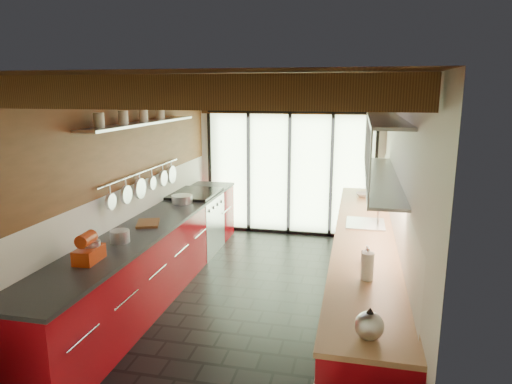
% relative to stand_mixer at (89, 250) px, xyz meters
% --- Properties ---
extents(ground, '(5.50, 5.50, 0.00)m').
position_rel_stand_mixer_xyz_m(ground, '(1.27, 1.42, -1.03)').
color(ground, black).
rests_on(ground, ground).
extents(room_shell, '(5.50, 5.50, 5.50)m').
position_rel_stand_mixer_xyz_m(room_shell, '(1.27, 1.42, 0.62)').
color(room_shell, silver).
rests_on(room_shell, ground).
extents(ceiling_beams, '(3.14, 5.06, 4.90)m').
position_rel_stand_mixer_xyz_m(ceiling_beams, '(1.27, 1.80, 1.43)').
color(ceiling_beams, '#593316').
rests_on(ceiling_beams, ground).
extents(glass_door, '(2.95, 0.10, 2.90)m').
position_rel_stand_mixer_xyz_m(glass_door, '(1.27, 4.12, 0.63)').
color(glass_door, '#C6EAAD').
rests_on(glass_door, ground).
extents(left_counter, '(0.68, 5.00, 0.92)m').
position_rel_stand_mixer_xyz_m(left_counter, '(-0.01, 1.42, -0.57)').
color(left_counter, maroon).
rests_on(left_counter, ground).
extents(range_stove, '(0.66, 0.90, 0.97)m').
position_rel_stand_mixer_xyz_m(range_stove, '(-0.01, 2.87, -0.56)').
color(range_stove, silver).
rests_on(range_stove, ground).
extents(right_counter, '(0.68, 5.00, 0.92)m').
position_rel_stand_mixer_xyz_m(right_counter, '(2.54, 1.42, -0.57)').
color(right_counter, maroon).
rests_on(right_counter, ground).
extents(sink_assembly, '(0.45, 0.52, 0.43)m').
position_rel_stand_mixer_xyz_m(sink_assembly, '(2.56, 1.82, -0.07)').
color(sink_assembly, silver).
rests_on(sink_assembly, right_counter).
extents(upper_cabinets_right, '(0.34, 3.00, 3.00)m').
position_rel_stand_mixer_xyz_m(upper_cabinets_right, '(2.70, 1.72, 0.82)').
color(upper_cabinets_right, silver).
rests_on(upper_cabinets_right, ground).
extents(left_wall_fixtures, '(0.28, 2.60, 0.96)m').
position_rel_stand_mixer_xyz_m(left_wall_fixtures, '(-0.20, 1.67, 0.77)').
color(left_wall_fixtures, silver).
rests_on(left_wall_fixtures, ground).
extents(stand_mixer, '(0.20, 0.33, 0.29)m').
position_rel_stand_mixer_xyz_m(stand_mixer, '(0.00, 0.00, 0.00)').
color(stand_mixer, '#B9330E').
rests_on(stand_mixer, left_counter).
extents(pot_large, '(0.25, 0.25, 0.13)m').
position_rel_stand_mixer_xyz_m(pot_large, '(0.00, 0.57, -0.05)').
color(pot_large, silver).
rests_on(pot_large, left_counter).
extents(pot_small, '(0.35, 0.35, 0.11)m').
position_rel_stand_mixer_xyz_m(pot_small, '(0.00, 2.33, -0.06)').
color(pot_small, silver).
rests_on(pot_small, left_counter).
extents(cutting_board, '(0.36, 0.42, 0.03)m').
position_rel_stand_mixer_xyz_m(cutting_board, '(0.00, 1.23, -0.10)').
color(cutting_board, brown).
rests_on(cutting_board, left_counter).
extents(kettle, '(0.20, 0.24, 0.22)m').
position_rel_stand_mixer_xyz_m(kettle, '(2.54, -0.83, -0.02)').
color(kettle, silver).
rests_on(kettle, right_counter).
extents(paper_towel, '(0.14, 0.14, 0.28)m').
position_rel_stand_mixer_xyz_m(paper_towel, '(2.54, 0.13, 0.00)').
color(paper_towel, white).
rests_on(paper_towel, right_counter).
extents(soap_bottle, '(0.10, 0.10, 0.17)m').
position_rel_stand_mixer_xyz_m(soap_bottle, '(2.54, 0.53, -0.03)').
color(soap_bottle, silver).
rests_on(soap_bottle, right_counter).
extents(bowl, '(0.25, 0.25, 0.06)m').
position_rel_stand_mixer_xyz_m(bowl, '(2.54, 3.30, -0.08)').
color(bowl, silver).
rests_on(bowl, right_counter).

